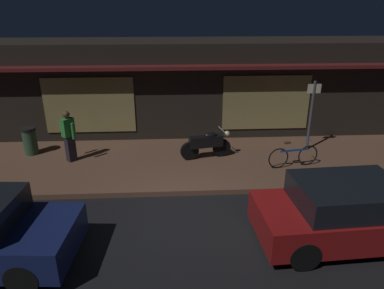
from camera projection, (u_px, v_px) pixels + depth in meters
name	position (u px, v px, depth m)	size (l,w,h in m)	color
ground_plane	(184.00, 216.00, 8.76)	(60.00, 60.00, 0.00)	black
sidewalk_slab	(181.00, 163.00, 11.52)	(18.00, 4.00, 0.15)	brown
storefront_building	(178.00, 87.00, 14.01)	(18.00, 3.30, 3.60)	black
motorcycle	(207.00, 144.00, 11.53)	(1.69, 0.63, 0.97)	black
bicycle_parked	(293.00, 156.00, 10.96)	(1.64, 0.45, 0.91)	black
person_photographer	(69.00, 135.00, 11.17)	(0.52, 0.47, 1.67)	#28232D
sign_post	(311.00, 112.00, 11.87)	(0.44, 0.09, 2.40)	#47474C
trash_bin	(30.00, 141.00, 11.84)	(0.48, 0.48, 0.93)	#2D4C33
parked_car_far	(350.00, 212.00, 7.65)	(4.19, 1.99, 1.42)	black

